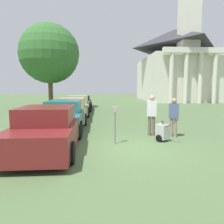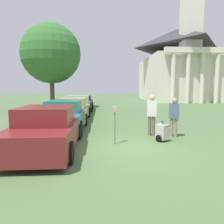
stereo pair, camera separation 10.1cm
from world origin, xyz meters
The scene contains 12 objects.
ground_plane centered at (0.00, 0.00, 0.00)m, with size 120.00×120.00×0.00m, color #4C663D.
parked_car_maroon centered at (-2.75, -0.04, 0.70)m, with size 2.12×4.70×1.53m.
parked_car_teal centered at (-2.75, 3.39, 0.70)m, with size 1.99×4.76×1.51m.
parked_car_tan centered at (-2.75, 6.36, 0.69)m, with size 2.01×5.19×1.50m.
parked_car_sage centered at (-2.75, 9.76, 0.69)m, with size 1.99×5.08×1.49m.
parked_car_black centered at (-2.75, 12.89, 0.64)m, with size 2.01×4.68×1.36m.
parking_meter centered at (-0.39, 0.69, 1.00)m, with size 0.18×0.09×1.44m.
person_worker centered at (1.33, 2.05, 1.04)m, with size 0.46×0.31×1.81m.
person_supervisor centered at (2.23, 1.75, 0.97)m, with size 0.47×0.36×1.70m.
equipment_cart centered at (1.54, 1.01, 0.39)m, with size 0.72×0.92×1.00m.
church centered at (11.12, 28.06, 6.10)m, with size 9.83×15.59×23.05m.
shade_tree centered at (-5.97, 14.86, 5.44)m, with size 5.87×5.87×8.38m.
Camera 2 is at (-0.84, -7.51, 2.19)m, focal length 35.00 mm.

